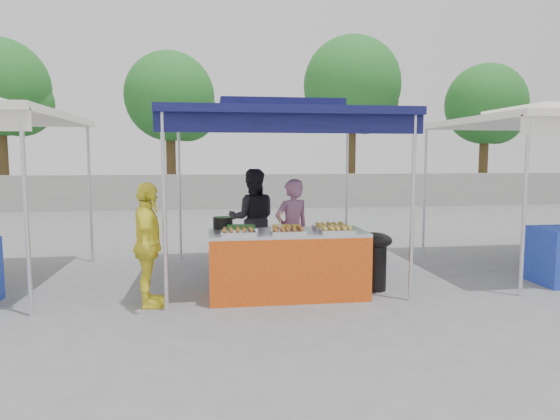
{
  "coord_description": "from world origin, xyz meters",
  "views": [
    {
      "loc": [
        -0.98,
        -6.33,
        1.79
      ],
      "look_at": [
        0.0,
        0.6,
        1.05
      ],
      "focal_mm": 32.0,
      "sensor_mm": 36.0,
      "label": 1
    }
  ],
  "objects": [
    {
      "name": "ground_plane",
      "position": [
        0.0,
        0.0,
        0.0
      ],
      "size": [
        80.0,
        80.0,
        0.0
      ],
      "primitive_type": "plane",
      "color": "slate"
    },
    {
      "name": "customer_person",
      "position": [
        -1.72,
        -0.3,
        0.75
      ],
      "size": [
        0.43,
        0.9,
        1.5
      ],
      "primitive_type": "imported",
      "rotation": [
        0.0,
        0.0,
        1.64
      ],
      "color": "#FFF138",
      "rests_on": "ground_plane"
    },
    {
      "name": "wok_burner",
      "position": [
        1.21,
        0.05,
        0.47
      ],
      "size": [
        0.47,
        0.47,
        0.79
      ],
      "rotation": [
        0.0,
        0.0,
        -0.03
      ],
      "color": "black",
      "rests_on": "ground_plane"
    },
    {
      "name": "food_tray_fm",
      "position": [
        -0.03,
        -0.34,
        0.88
      ],
      "size": [
        0.42,
        0.3,
        0.07
      ],
      "color": "white",
      "rests_on": "vendor_table"
    },
    {
      "name": "crate_right",
      "position": [
        0.27,
        0.45,
        0.14
      ],
      "size": [
        0.46,
        0.32,
        0.28
      ],
      "primitive_type": "cube",
      "color": "#172DBD",
      "rests_on": "ground_plane"
    },
    {
      "name": "cooking_pot",
      "position": [
        -0.81,
        0.27,
        0.93
      ],
      "size": [
        0.26,
        0.26,
        0.15
      ],
      "primitive_type": "cylinder",
      "color": "black",
      "rests_on": "vendor_table"
    },
    {
      "name": "food_tray_br",
      "position": [
        0.57,
        -0.03,
        0.88
      ],
      "size": [
        0.42,
        0.3,
        0.07
      ],
      "color": "white",
      "rests_on": "vendor_table"
    },
    {
      "name": "tree_3",
      "position": [
        10.33,
        12.94,
        3.8
      ],
      "size": [
        3.33,
        3.24,
        5.56
      ],
      "color": "#4B381D",
      "rests_on": "ground_plane"
    },
    {
      "name": "helper_man",
      "position": [
        -0.3,
        1.61,
        0.8
      ],
      "size": [
        0.81,
        0.64,
        1.61
      ],
      "primitive_type": "imported",
      "rotation": [
        0.0,
        0.0,
        3.1
      ],
      "color": "#232228",
      "rests_on": "ground_plane"
    },
    {
      "name": "tree_1",
      "position": [
        -2.26,
        12.98,
        3.89
      ],
      "size": [
        3.4,
        3.32,
        5.7
      ],
      "color": "#4B381D",
      "rests_on": "ground_plane"
    },
    {
      "name": "food_tray_bl",
      "position": [
        -0.59,
        -0.01,
        0.88
      ],
      "size": [
        0.42,
        0.3,
        0.07
      ],
      "color": "white",
      "rests_on": "vendor_table"
    },
    {
      "name": "tree_0",
      "position": [
        -8.36,
        13.41,
        4.17
      ],
      "size": [
        3.6,
        3.55,
        6.1
      ],
      "color": "#4B381D",
      "rests_on": "ground_plane"
    },
    {
      "name": "main_canopy",
      "position": [
        0.0,
        0.97,
        2.37
      ],
      "size": [
        3.2,
        3.2,
        2.57
      ],
      "color": "silver",
      "rests_on": "ground_plane"
    },
    {
      "name": "crate_left",
      "position": [
        -0.28,
        0.46,
        0.14
      ],
      "size": [
        0.48,
        0.34,
        0.29
      ],
      "primitive_type": "cube",
      "color": "#172DBD",
      "rests_on": "ground_plane"
    },
    {
      "name": "food_tray_bm",
      "position": [
        -0.0,
        -0.0,
        0.88
      ],
      "size": [
        0.42,
        0.3,
        0.07
      ],
      "color": "white",
      "rests_on": "vendor_table"
    },
    {
      "name": "food_tray_fr",
      "position": [
        0.58,
        -0.34,
        0.88
      ],
      "size": [
        0.42,
        0.3,
        0.07
      ],
      "color": "white",
      "rests_on": "vendor_table"
    },
    {
      "name": "skewer_cup",
      "position": [
        -0.13,
        -0.31,
        0.9
      ],
      "size": [
        0.08,
        0.08,
        0.1
      ],
      "primitive_type": "cylinder",
      "color": "silver",
      "rests_on": "vendor_table"
    },
    {
      "name": "crate_stacked",
      "position": [
        0.27,
        0.45,
        0.42
      ],
      "size": [
        0.46,
        0.32,
        0.28
      ],
      "primitive_type": "cube",
      "color": "#172DBD",
      "rests_on": "crate_right"
    },
    {
      "name": "tree_2",
      "position": [
        4.64,
        12.69,
        4.4
      ],
      "size": [
        3.75,
        3.74,
        6.43
      ],
      "color": "#4B381D",
      "rests_on": "ground_plane"
    },
    {
      "name": "vendor_woman",
      "position": [
        0.18,
        0.64,
        0.74
      ],
      "size": [
        0.64,
        0.54,
        1.49
      ],
      "primitive_type": "imported",
      "rotation": [
        0.0,
        0.0,
        3.53
      ],
      "color": "#A0658D",
      "rests_on": "ground_plane"
    },
    {
      "name": "food_tray_fl",
      "position": [
        -0.65,
        -0.33,
        0.88
      ],
      "size": [
        0.42,
        0.3,
        0.07
      ],
      "color": "white",
      "rests_on": "vendor_table"
    },
    {
      "name": "back_wall",
      "position": [
        0.0,
        11.0,
        0.6
      ],
      "size": [
        40.0,
        0.25,
        1.2
      ],
      "primitive_type": "cube",
      "color": "gray",
      "rests_on": "ground_plane"
    },
    {
      "name": "vendor_table",
      "position": [
        0.0,
        -0.1,
        0.43
      ],
      "size": [
        2.0,
        0.8,
        0.85
      ],
      "color": "#E15114",
      "rests_on": "ground_plane"
    }
  ]
}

